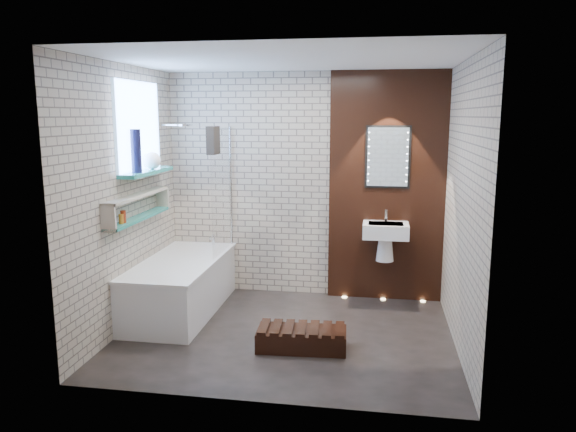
% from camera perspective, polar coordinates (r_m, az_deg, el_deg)
% --- Properties ---
extents(ground, '(3.20, 3.20, 0.00)m').
position_cam_1_polar(ground, '(5.49, -0.26, -12.18)').
color(ground, black).
rests_on(ground, ground).
extents(room_shell, '(3.24, 3.20, 2.60)m').
position_cam_1_polar(room_shell, '(5.13, -0.27, 1.35)').
color(room_shell, tan).
rests_on(room_shell, ground).
extents(walnut_panel, '(1.30, 0.06, 2.60)m').
position_cam_1_polar(walnut_panel, '(6.32, 10.21, 2.90)').
color(walnut_panel, black).
rests_on(walnut_panel, ground).
extents(clerestory_window, '(0.18, 1.00, 0.94)m').
position_cam_1_polar(clerestory_window, '(5.87, -15.13, 8.04)').
color(clerestory_window, '#7FADE0').
rests_on(clerestory_window, room_shell).
extents(display_niche, '(0.14, 1.30, 0.26)m').
position_cam_1_polar(display_niche, '(5.74, -15.26, 0.94)').
color(display_niche, teal).
rests_on(display_niche, room_shell).
extents(bathtub, '(0.79, 1.74, 0.70)m').
position_cam_1_polar(bathtub, '(6.10, -11.05, -7.11)').
color(bathtub, white).
rests_on(bathtub, ground).
extents(bath_screen, '(0.01, 0.78, 1.40)m').
position_cam_1_polar(bath_screen, '(6.18, -6.87, 2.64)').
color(bath_screen, white).
rests_on(bath_screen, bathtub).
extents(towel, '(0.09, 0.22, 0.29)m').
position_cam_1_polar(towel, '(5.86, -7.78, 7.79)').
color(towel, black).
rests_on(towel, bath_screen).
extents(shower_head, '(0.18, 0.18, 0.02)m').
position_cam_1_polar(shower_head, '(6.32, -10.66, 9.26)').
color(shower_head, silver).
rests_on(shower_head, room_shell).
extents(washbasin, '(0.50, 0.36, 0.58)m').
position_cam_1_polar(washbasin, '(6.21, 10.09, -2.01)').
color(washbasin, white).
rests_on(washbasin, walnut_panel).
extents(led_mirror, '(0.50, 0.02, 0.70)m').
position_cam_1_polar(led_mirror, '(6.24, 10.32, 6.04)').
color(led_mirror, black).
rests_on(led_mirror, walnut_panel).
extents(walnut_step, '(0.83, 0.41, 0.18)m').
position_cam_1_polar(walnut_step, '(5.15, 1.42, -12.66)').
color(walnut_step, black).
rests_on(walnut_step, ground).
extents(niche_bottles, '(0.05, 0.09, 0.12)m').
position_cam_1_polar(niche_bottles, '(5.42, -16.81, -0.16)').
color(niche_bottles, '#B2641B').
rests_on(niche_bottles, display_niche).
extents(sill_vases, '(0.18, 0.52, 0.43)m').
position_cam_1_polar(sill_vases, '(5.81, -14.57, 5.99)').
color(sill_vases, '#131436').
rests_on(sill_vases, clerestory_window).
extents(floor_uplights, '(0.96, 0.06, 0.01)m').
position_cam_1_polar(floor_uplights, '(6.54, 9.85, -8.50)').
color(floor_uplights, '#FFD899').
rests_on(floor_uplights, ground).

